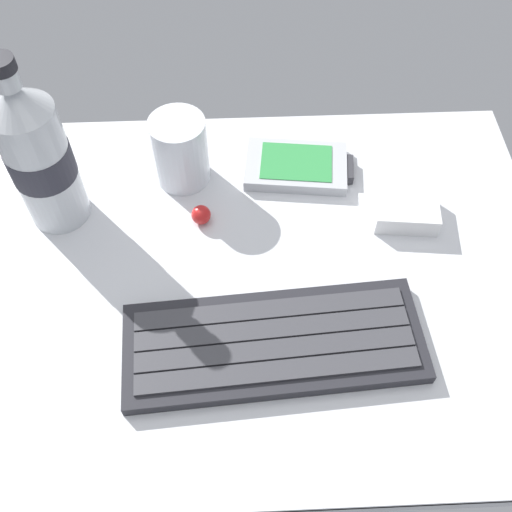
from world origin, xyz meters
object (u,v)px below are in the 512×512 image
handheld_device (297,166)px  water_bottle (38,156)px  charger_block (406,210)px  trackball_mouse (201,215)px  keyboard (274,343)px  juice_cup (180,153)px

handheld_device → water_bottle: bearing=-169.1°
charger_block → trackball_mouse: (-22.94, 0.29, -0.10)cm
keyboard → trackball_mouse: size_ratio=13.49×
handheld_device → charger_block: (11.53, -7.57, 0.47)cm
juice_cup → water_bottle: bearing=-160.3°
charger_block → trackball_mouse: size_ratio=3.18×
water_bottle → trackball_mouse: size_ratio=9.45×
juice_cup → water_bottle: (-13.78, -4.95, 5.10)cm
keyboard → charger_block: bearing=44.9°
keyboard → handheld_device: bearing=79.7°
juice_cup → charger_block: bearing=-16.0°
juice_cup → handheld_device: bearing=1.5°
juice_cup → charger_block: size_ratio=1.21×
charger_block → trackball_mouse: 22.94cm
juice_cup → trackball_mouse: size_ratio=3.86×
handheld_device → water_bottle: 29.13cm
trackball_mouse → charger_block: bearing=-0.7°
keyboard → charger_block: 22.24cm
handheld_device → water_bottle: (-27.43, -5.30, 8.28)cm
keyboard → trackball_mouse: bearing=114.2°
charger_block → trackball_mouse: bearing=179.3°
handheld_device → charger_block: charger_block is taller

